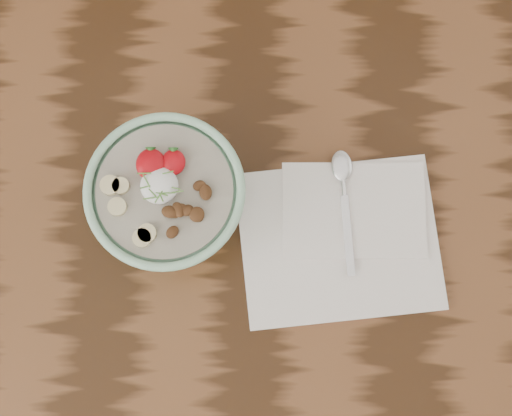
# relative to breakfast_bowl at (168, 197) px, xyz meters

# --- Properties ---
(table) EXTENTS (1.60, 0.90, 0.75)m
(table) POSITION_rel_breakfast_bowl_xyz_m (0.10, -0.08, -0.16)
(table) COLOR #321C0C
(table) RESTS_ON ground
(breakfast_bowl) EXTENTS (0.20, 0.20, 0.13)m
(breakfast_bowl) POSITION_rel_breakfast_bowl_xyz_m (0.00, 0.00, 0.00)
(breakfast_bowl) COLOR #9CD2AC
(breakfast_bowl) RESTS_ON table
(napkin) EXTENTS (0.29, 0.24, 0.02)m
(napkin) POSITION_rel_breakfast_bowl_xyz_m (0.23, -0.04, -0.06)
(napkin) COLOR white
(napkin) RESTS_ON table
(spoon) EXTENTS (0.03, 0.18, 0.01)m
(spoon) POSITION_rel_breakfast_bowl_xyz_m (0.23, 0.03, -0.05)
(spoon) COLOR silver
(spoon) RESTS_ON napkin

